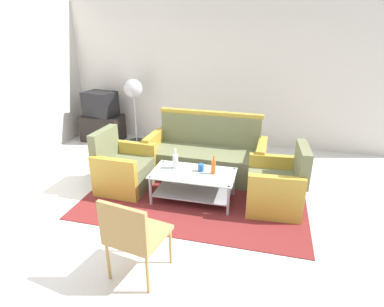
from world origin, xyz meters
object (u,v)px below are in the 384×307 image
at_px(armchair_left, 124,169).
at_px(cup, 201,167).
at_px(bottle_orange, 213,167).
at_px(tv_stand, 103,128).
at_px(wicker_chair, 133,233).
at_px(armchair_right, 276,187).
at_px(coffee_table, 193,182).
at_px(television, 100,104).
at_px(bottle_clear, 175,161).
at_px(pedestal_fan, 133,92).
at_px(couch, 206,156).

distance_m(armchair_left, cup, 1.16).
relative_size(bottle_orange, cup, 2.53).
height_order(armchair_left, tv_stand, armchair_left).
distance_m(cup, wicker_chair, 1.61).
height_order(tv_stand, wicker_chair, wicker_chair).
bearing_deg(armchair_right, wicker_chair, 138.70).
height_order(armchair_right, cup, armchair_right).
bearing_deg(coffee_table, tv_stand, 141.34).
bearing_deg(wicker_chair, armchair_left, 128.84).
bearing_deg(cup, bottle_orange, -13.05).
bearing_deg(tv_stand, television, 79.36).
height_order(coffee_table, bottle_clear, bottle_clear).
relative_size(coffee_table, cup, 11.00).
height_order(armchair_right, pedestal_fan, pedestal_fan).
bearing_deg(coffee_table, couch, 89.98).
xyz_separation_m(armchair_right, bottle_orange, (-0.82, -0.06, 0.22)).
bearing_deg(armchair_right, coffee_table, 91.92).
relative_size(television, wicker_chair, 0.80).
height_order(couch, television, television).
relative_size(pedestal_fan, wicker_chair, 1.51).
bearing_deg(pedestal_fan, coffee_table, -49.40).
bearing_deg(armchair_left, pedestal_fan, -158.96).
height_order(armchair_right, coffee_table, armchair_right).
bearing_deg(cup, television, 143.43).
xyz_separation_m(armchair_right, tv_stand, (-3.48, 1.82, -0.03)).
bearing_deg(armchair_left, bottle_clear, 91.01).
bearing_deg(tv_stand, wicker_chair, -56.95).
bearing_deg(coffee_table, armchair_left, 174.34).
bearing_deg(wicker_chair, cup, 90.73).
distance_m(coffee_table, tv_stand, 3.08).
bearing_deg(tv_stand, bottle_orange, -35.28).
xyz_separation_m(armchair_left, wicker_chair, (0.89, -1.61, 0.21)).
bearing_deg(armchair_left, television, -141.20).
xyz_separation_m(bottle_orange, pedestal_fan, (-1.95, 1.94, 0.51)).
relative_size(couch, bottle_clear, 6.48).
distance_m(armchair_left, armchair_right, 2.14).
relative_size(armchair_right, wicker_chair, 1.01).
height_order(coffee_table, tv_stand, tv_stand).
height_order(cup, pedestal_fan, pedestal_fan).
height_order(couch, armchair_left, couch).
height_order(armchair_right, wicker_chair, armchair_right).
distance_m(couch, coffee_table, 0.82).
bearing_deg(armchair_right, bottle_orange, 90.96).
distance_m(bottle_clear, tv_stand, 2.83).
bearing_deg(bottle_clear, wicker_chair, -86.55).
bearing_deg(bottle_orange, coffee_table, -171.60).
bearing_deg(television, wicker_chair, 133.66).
xyz_separation_m(cup, tv_stand, (-2.49, 1.85, -0.20)).
height_order(bottle_orange, tv_stand, bottle_orange).
height_order(couch, armchair_right, couch).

